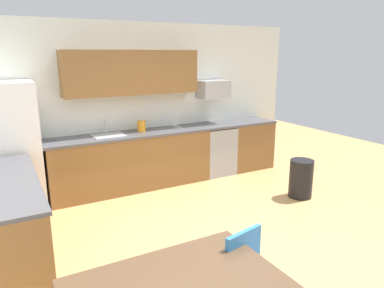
# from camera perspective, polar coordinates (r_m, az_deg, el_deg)

# --- Properties ---
(ground_plane) EXTENTS (12.00, 12.00, 0.00)m
(ground_plane) POSITION_cam_1_polar(r_m,az_deg,el_deg) (4.46, 6.48, -15.42)
(ground_plane) COLOR tan
(wall_back) EXTENTS (5.80, 0.10, 2.70)m
(wall_back) POSITION_cam_1_polar(r_m,az_deg,el_deg) (6.27, -7.37, 6.37)
(wall_back) COLOR silver
(wall_back) RESTS_ON ground
(cabinet_run_back) EXTENTS (2.67, 0.60, 0.90)m
(cabinet_run_back) POSITION_cam_1_polar(r_m,az_deg,el_deg) (6.00, -9.55, -2.88)
(cabinet_run_back) COLOR brown
(cabinet_run_back) RESTS_ON ground
(cabinet_run_back_right) EXTENTS (0.88, 0.60, 0.90)m
(cabinet_run_back_right) POSITION_cam_1_polar(r_m,az_deg,el_deg) (7.11, 8.76, -0.14)
(cabinet_run_back_right) COLOR brown
(cabinet_run_back_right) RESTS_ON ground
(cabinet_run_left) EXTENTS (0.60, 2.00, 0.90)m
(cabinet_run_left) POSITION_cam_1_polar(r_m,az_deg,el_deg) (4.30, -27.01, -11.42)
(cabinet_run_left) COLOR brown
(cabinet_run_left) RESTS_ON ground
(countertop_back) EXTENTS (4.80, 0.64, 0.04)m
(countertop_back) POSITION_cam_1_polar(r_m,az_deg,el_deg) (6.03, -6.00, 1.93)
(countertop_back) COLOR #4C4C51
(countertop_back) RESTS_ON cabinet_run_back
(countertop_left) EXTENTS (0.64, 2.00, 0.04)m
(countertop_left) POSITION_cam_1_polar(r_m,az_deg,el_deg) (4.13, -27.75, -5.50)
(countertop_left) COLOR #4C4C51
(countertop_left) RESTS_ON cabinet_run_left
(upper_cabinets_back) EXTENTS (2.20, 0.34, 0.70)m
(upper_cabinets_back) POSITION_cam_1_polar(r_m,az_deg,el_deg) (5.91, -9.49, 11.17)
(upper_cabinets_back) COLOR brown
(refrigerator) EXTENTS (0.76, 0.70, 1.84)m
(refrigerator) POSITION_cam_1_polar(r_m,az_deg,el_deg) (5.50, -27.01, -0.79)
(refrigerator) COLOR white
(refrigerator) RESTS_ON ground
(oven_range) EXTENTS (0.60, 0.60, 0.91)m
(oven_range) POSITION_cam_1_polar(r_m,az_deg,el_deg) (6.69, 3.72, -0.87)
(oven_range) COLOR #999BA0
(oven_range) RESTS_ON ground
(microwave) EXTENTS (0.54, 0.36, 0.32)m
(microwave) POSITION_cam_1_polar(r_m,az_deg,el_deg) (6.58, 3.40, 8.69)
(microwave) COLOR #9EA0A5
(sink_basin) EXTENTS (0.48, 0.40, 0.14)m
(sink_basin) POSITION_cam_1_polar(r_m,az_deg,el_deg) (5.79, -13.08, 0.71)
(sink_basin) COLOR #A5A8AD
(sink_basin) RESTS_ON countertop_back
(sink_faucet) EXTENTS (0.02, 0.02, 0.24)m
(sink_faucet) POSITION_cam_1_polar(r_m,az_deg,el_deg) (5.92, -13.65, 2.57)
(sink_faucet) COLOR #B2B5BA
(sink_faucet) RESTS_ON countertop_back
(chair_near_table) EXTENTS (0.47, 0.47, 0.85)m
(chair_near_table) POSITION_cam_1_polar(r_m,az_deg,el_deg) (3.03, 9.70, -20.08)
(chair_near_table) COLOR #2D72B7
(chair_near_table) RESTS_ON ground
(trash_bin) EXTENTS (0.36, 0.36, 0.60)m
(trash_bin) POSITION_cam_1_polar(r_m,az_deg,el_deg) (5.86, 16.95, -5.28)
(trash_bin) COLOR black
(trash_bin) RESTS_ON ground
(kettle) EXTENTS (0.14, 0.14, 0.20)m
(kettle) POSITION_cam_1_polar(r_m,az_deg,el_deg) (5.98, -8.04, 2.75)
(kettle) COLOR orange
(kettle) RESTS_ON countertop_back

